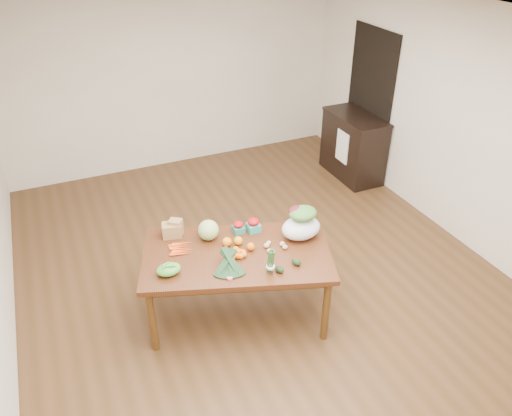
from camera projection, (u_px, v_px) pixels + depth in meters
name	position (u px, v px, depth m)	size (l,w,h in m)	color
floor	(256.00, 269.00, 5.60)	(6.00, 6.00, 0.00)	#50331B
ceiling	(256.00, 17.00, 4.18)	(5.00, 6.00, 0.02)	white
room_walls	(256.00, 162.00, 4.89)	(5.02, 6.02, 2.70)	silver
dining_table	(238.00, 284.00, 4.82)	(1.73, 0.96, 0.75)	#502312
doorway_dark	(369.00, 103.00, 7.15)	(0.02, 1.00, 2.10)	black
cabinet	(353.00, 146.00, 7.28)	(0.52, 1.02, 0.94)	black
dish_towel	(342.00, 147.00, 7.07)	(0.02, 0.28, 0.45)	white
paper_bag	(172.00, 229.00, 4.81)	(0.24, 0.20, 0.17)	#8E5F40
cabbage	(208.00, 230.00, 4.76)	(0.20, 0.20, 0.20)	#B8D47A
strawberry_basket_a	(238.00, 228.00, 4.88)	(0.10, 0.10, 0.09)	#AC0B12
strawberry_basket_b	(253.00, 226.00, 4.90)	(0.12, 0.12, 0.11)	#AE0B0C
orange_a	(227.00, 242.00, 4.69)	(0.09, 0.09, 0.09)	#FFA50F
orange_b	(238.00, 241.00, 4.71)	(0.08, 0.08, 0.08)	#FFAC0F
orange_c	(251.00, 247.00, 4.64)	(0.08, 0.08, 0.08)	#F3550E
mandarin_cluster	(238.00, 252.00, 4.56)	(0.18, 0.18, 0.09)	#DD580D
carrots	(181.00, 249.00, 4.66)	(0.22, 0.22, 0.03)	#FF5415
snap_pea_bag	(169.00, 269.00, 4.34)	(0.22, 0.16, 0.10)	green
kale_bunch	(229.00, 265.00, 4.35)	(0.32, 0.40, 0.16)	black
asparagus_bundle	(271.00, 261.00, 4.31)	(0.08, 0.08, 0.25)	#407535
potato_a	(267.00, 246.00, 4.68)	(0.06, 0.05, 0.05)	#D6B37B
potato_b	(269.00, 251.00, 4.61)	(0.05, 0.04, 0.04)	tan
potato_c	(282.00, 244.00, 4.70)	(0.05, 0.05, 0.05)	tan
potato_d	(269.00, 243.00, 4.72)	(0.05, 0.04, 0.04)	#D8BF7C
potato_e	(285.00, 247.00, 4.66)	(0.05, 0.05, 0.04)	tan
avocado_a	(279.00, 269.00, 4.37)	(0.06, 0.09, 0.06)	black
avocado_b	(296.00, 262.00, 4.46)	(0.07, 0.10, 0.07)	black
salad_bag	(301.00, 224.00, 4.76)	(0.39, 0.29, 0.30)	silver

